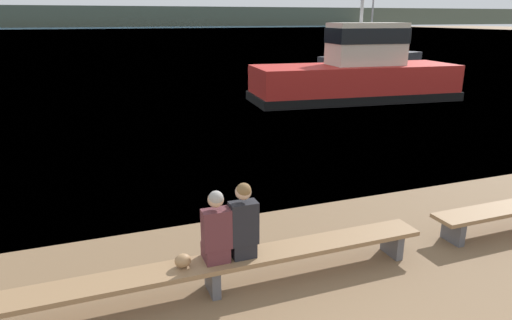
% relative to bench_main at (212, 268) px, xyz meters
% --- Properties ---
extents(water_surface, '(240.00, 240.00, 0.00)m').
position_rel_bench_main_xyz_m(water_surface, '(0.43, 122.20, -0.37)').
color(water_surface, '#386084').
rests_on(water_surface, ground).
extents(far_shoreline, '(600.00, 12.00, 7.78)m').
position_rel_bench_main_xyz_m(far_shoreline, '(0.43, 192.91, 3.52)').
color(far_shoreline, '#424738').
rests_on(far_shoreline, ground).
extents(bench_main, '(6.41, 0.50, 0.46)m').
position_rel_bench_main_xyz_m(bench_main, '(0.00, 0.00, 0.00)').
color(bench_main, '#8E6B47').
rests_on(bench_main, ground).
extents(person_left, '(0.37, 0.38, 1.02)m').
position_rel_bench_main_xyz_m(person_left, '(0.07, 0.00, 0.54)').
color(person_left, '#56282D').
rests_on(person_left, bench_main).
extents(person_right, '(0.37, 0.38, 1.07)m').
position_rel_bench_main_xyz_m(person_right, '(0.44, 0.00, 0.57)').
color(person_right, black).
rests_on(person_right, bench_main).
extents(shopping_bag, '(0.22, 0.18, 0.19)m').
position_rel_bench_main_xyz_m(shopping_bag, '(-0.39, 0.01, 0.18)').
color(shopping_bag, '#9E754C').
rests_on(shopping_bag, bench_main).
extents(tugboat_red, '(9.51, 3.93, 5.86)m').
position_rel_bench_main_xyz_m(tugboat_red, '(10.11, 12.35, 0.68)').
color(tugboat_red, red).
rests_on(tugboat_red, water_surface).
extents(moored_sailboat, '(9.92, 5.29, 7.75)m').
position_rel_bench_main_xyz_m(moored_sailboat, '(18.79, 23.67, 0.14)').
color(moored_sailboat, '#333338').
rests_on(moored_sailboat, water_surface).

